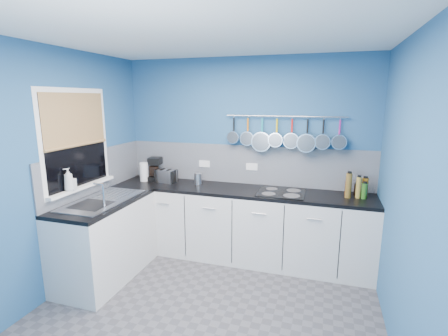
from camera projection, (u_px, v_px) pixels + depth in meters
The scene contains 42 objects.
floor at pixel (206, 314), 3.13m from camera, with size 3.20×3.00×0.02m, color #47474C.
ceiling at pixel (202, 31), 2.61m from camera, with size 3.20×3.00×0.02m, color white.
wall_back at pixel (245, 157), 4.28m from camera, with size 3.20×0.02×2.50m, color #265480.
wall_front at pixel (83, 270), 1.46m from camera, with size 3.20×0.02×2.50m, color #265480.
wall_left at pixel (55, 173), 3.34m from camera, with size 0.02×3.00×2.50m, color #265480.
wall_right at pixel (411, 202), 2.40m from camera, with size 0.02×3.00×2.50m, color #265480.
backsplash_back at pixel (245, 165), 4.28m from camera, with size 3.20×0.02×0.50m, color gray.
backsplash_left at pixel (97, 171), 3.91m from camera, with size 0.02×1.80×0.50m, color gray.
cabinet_run_back at pixel (238, 225), 4.16m from camera, with size 3.20×0.60×0.86m, color silver.
worktop_back at pixel (239, 190), 4.07m from camera, with size 3.20×0.60×0.04m, color black.
cabinet_run_left at pixel (106, 241), 3.70m from camera, with size 0.60×1.20×0.86m, color silver.
worktop_left at pixel (103, 202), 3.60m from camera, with size 0.60×1.20×0.04m, color black.
window_frame at pixel (76, 140), 3.55m from camera, with size 0.01×1.00×1.10m, color white.
window_glass at pixel (77, 140), 3.54m from camera, with size 0.01×0.90×1.00m, color black.
bamboo_blind at pixel (75, 119), 3.50m from camera, with size 0.01×0.90×0.55m, color #987C49.
window_sill at pixel (82, 187), 3.64m from camera, with size 0.10×0.98×0.03m, color white.
sink_unit at pixel (103, 200), 3.60m from camera, with size 0.50×0.95×0.01m, color silver.
mixer_tap at pixel (104, 195), 3.36m from camera, with size 0.12×0.08×0.26m, color silver, non-canonical shape.
socket_left at pixel (204, 164), 4.43m from camera, with size 0.15×0.01×0.09m, color white.
socket_right at pixel (252, 167), 4.24m from camera, with size 0.15×0.01×0.09m, color white.
pot_rail at pixel (285, 116), 3.97m from camera, with size 0.02×0.02×1.45m, color silver.
soap_bottle_a at pixel (68, 180), 3.41m from camera, with size 0.09×0.09×0.24m, color white.
soap_bottle_b at pixel (71, 182), 3.45m from camera, with size 0.08×0.08×0.17m, color white.
paper_towel at pixel (144, 172), 4.43m from camera, with size 0.11×0.11×0.25m, color white.
coffee_maker at pixel (155, 169), 4.48m from camera, with size 0.17×0.19×0.31m, color black, non-canonical shape.
toaster at pixel (166, 176), 4.38m from camera, with size 0.26×0.15×0.17m, color silver.
canister at pixel (198, 179), 4.28m from camera, with size 0.10×0.10×0.14m, color silver.
hob at pixel (281, 193), 3.88m from camera, with size 0.54×0.48×0.01m, color black.
pan_0 at pixel (234, 129), 4.18m from camera, with size 0.16×0.08×0.35m, color silver, non-canonical shape.
pan_1 at pixel (248, 131), 4.13m from camera, with size 0.18×0.07×0.37m, color silver, non-canonical shape.
pan_2 at pixel (262, 134), 4.08m from camera, with size 0.25×0.08×0.44m, color silver, non-canonical shape.
pan_3 at pixel (277, 131), 4.03m from camera, with size 0.18×0.13×0.37m, color silver, non-canonical shape.
pan_4 at pixel (292, 133), 3.97m from camera, with size 0.19×0.08×0.38m, color silver, non-canonical shape.
pan_5 at pixel (307, 134), 3.92m from camera, with size 0.22×0.13×0.41m, color silver, non-canonical shape.
pan_6 at pixel (323, 133), 3.87m from camera, with size 0.18×0.13×0.37m, color silver, non-canonical shape.
pan_7 at pixel (339, 133), 3.81m from camera, with size 0.17×0.12×0.36m, color silver, non-canonical shape.
condiment_0 at pixel (365, 187), 3.72m from camera, with size 0.07×0.07×0.22m, color #8C5914.
condiment_1 at pixel (357, 190), 3.78m from camera, with size 0.06×0.06×0.14m, color black.
condiment_2 at pixel (347, 188), 3.81m from camera, with size 0.06×0.06×0.16m, color #4C190C.
condiment_3 at pixel (364, 191), 3.65m from camera, with size 0.06×0.06×0.17m, color #265919.
condiment_4 at pixel (358, 188), 3.67m from camera, with size 0.06×0.06×0.24m, color olive.
condiment_5 at pixel (349, 186), 3.67m from camera, with size 0.07×0.07×0.28m, color brown.
Camera 1 is at (0.99, -2.60, 1.99)m, focal length 26.47 mm.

